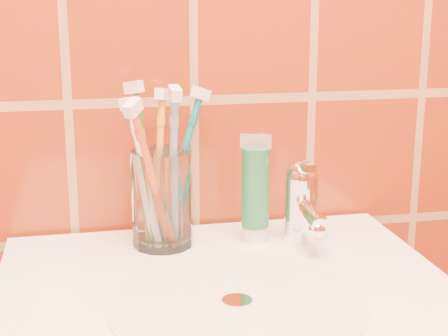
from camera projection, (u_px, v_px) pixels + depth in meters
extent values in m
cylinder|color=silver|center=(237.00, 303.00, 0.79)|extent=(0.30, 0.30, 0.00)
cylinder|color=white|center=(237.00, 301.00, 0.79)|extent=(0.04, 0.04, 0.00)
cylinder|color=white|center=(162.00, 198.00, 0.96)|extent=(0.10, 0.10, 0.14)
cylinder|color=white|center=(255.00, 233.00, 0.99)|extent=(0.03, 0.03, 0.02)
cylinder|color=#155B34|center=(255.00, 187.00, 0.97)|extent=(0.04, 0.04, 0.11)
cube|color=beige|center=(256.00, 141.00, 0.95)|extent=(0.04, 0.01, 0.02)
cylinder|color=white|center=(301.00, 209.00, 0.98)|extent=(0.05, 0.05, 0.09)
sphere|color=white|center=(302.00, 177.00, 0.97)|extent=(0.05, 0.05, 0.05)
cylinder|color=white|center=(309.00, 212.00, 0.94)|extent=(0.02, 0.09, 0.03)
cube|color=white|center=(305.00, 167.00, 0.95)|extent=(0.02, 0.06, 0.01)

